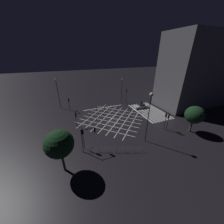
{
  "coord_description": "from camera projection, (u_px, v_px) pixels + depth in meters",
  "views": [
    {
      "loc": [
        -26.02,
        10.28,
        15.13
      ],
      "look_at": [
        0.0,
        0.0,
        1.74
      ],
      "focal_mm": 20.0,
      "sensor_mm": 36.0,
      "label": 1
    }
  ],
  "objects": [
    {
      "name": "ground_plane",
      "position": [
        112.0,
        118.0,
        31.77
      ],
      "size": [
        200.0,
        200.0,
        0.0
      ],
      "primitive_type": "plane",
      "color": "black"
    },
    {
      "name": "road_markings",
      "position": [
        134.0,
        113.0,
        34.28
      ],
      "size": [
        18.15,
        23.79,
        0.01
      ],
      "color": "silver",
      "rests_on": "ground_plane"
    },
    {
      "name": "office_building",
      "position": [
        217.0,
        70.0,
        39.18
      ],
      "size": [
        10.06,
        38.93,
        20.06
      ],
      "rotation": [
        0.0,
        0.0,
        1.57
      ],
      "color": "slate",
      "rests_on": "ground_plane"
    },
    {
      "name": "traffic_light_sw_main",
      "position": [
        166.0,
        118.0,
        26.18
      ],
      "size": [
        0.39,
        0.36,
        3.87
      ],
      "color": "black",
      "rests_on": "ground_plane"
    },
    {
      "name": "traffic_light_sw_cross",
      "position": [
        168.0,
        119.0,
        25.55
      ],
      "size": [
        0.36,
        0.39,
        4.02
      ],
      "rotation": [
        0.0,
        0.0,
        1.57
      ],
      "color": "black",
      "rests_on": "ground_plane"
    },
    {
      "name": "traffic_light_median_north",
      "position": [
        76.0,
        117.0,
        27.33
      ],
      "size": [
        0.36,
        0.39,
        3.36
      ],
      "rotation": [
        0.0,
        0.0,
        -1.57
      ],
      "color": "black",
      "rests_on": "ground_plane"
    },
    {
      "name": "traffic_light_nw_main",
      "position": [
        83.0,
        135.0,
        20.54
      ],
      "size": [
        0.39,
        0.36,
        4.0
      ],
      "color": "black",
      "rests_on": "ground_plane"
    },
    {
      "name": "traffic_light_se_main",
      "position": [
        127.0,
        93.0,
        40.51
      ],
      "size": [
        0.39,
        0.36,
        4.5
      ],
      "rotation": [
        0.0,
        0.0,
        3.14
      ],
      "color": "black",
      "rests_on": "ground_plane"
    },
    {
      "name": "traffic_light_median_south",
      "position": [
        141.0,
        104.0,
        33.89
      ],
      "size": [
        0.36,
        0.39,
        3.38
      ],
      "rotation": [
        0.0,
        0.0,
        1.57
      ],
      "color": "black",
      "rests_on": "ground_plane"
    },
    {
      "name": "traffic_light_nw_cross",
      "position": [
        89.0,
        134.0,
        20.04
      ],
      "size": [
        0.36,
        2.42,
        4.44
      ],
      "rotation": [
        0.0,
        0.0,
        -1.57
      ],
      "color": "black",
      "rests_on": "ground_plane"
    },
    {
      "name": "traffic_light_ne_cross",
      "position": [
        69.0,
        101.0,
        35.63
      ],
      "size": [
        0.36,
        0.39,
        3.44
      ],
      "rotation": [
        0.0,
        0.0,
        -1.57
      ],
      "color": "black",
      "rests_on": "ground_plane"
    },
    {
      "name": "street_lamp_east",
      "position": [
        122.0,
        87.0,
        39.2
      ],
      "size": [
        0.45,
        0.45,
        7.85
      ],
      "color": "black",
      "rests_on": "ground_plane"
    },
    {
      "name": "street_lamp_west",
      "position": [
        150.0,
        106.0,
        20.51
      ],
      "size": [
        0.62,
        0.62,
        9.45
      ],
      "color": "black",
      "rests_on": "ground_plane"
    },
    {
      "name": "street_lamp_far",
      "position": [
        57.0,
        87.0,
        34.88
      ],
      "size": [
        0.54,
        0.54,
        8.68
      ],
      "color": "black",
      "rests_on": "ground_plane"
    },
    {
      "name": "street_tree_near",
      "position": [
        195.0,
        115.0,
        24.77
      ],
      "size": [
        3.57,
        3.57,
        5.71
      ],
      "color": "brown",
      "rests_on": "ground_plane"
    },
    {
      "name": "street_tree_far",
      "position": [
        59.0,
        144.0,
        15.79
      ],
      "size": [
        3.73,
        3.73,
        6.54
      ],
      "color": "brown",
      "rests_on": "ground_plane"
    },
    {
      "name": "waiting_car",
      "position": [
        141.0,
        106.0,
        37.54
      ],
      "size": [
        1.82,
        4.32,
        1.25
      ],
      "rotation": [
        0.0,
        0.0,
        1.57
      ],
      "color": "silver",
      "rests_on": "ground_plane"
    },
    {
      "name": "pedestrian_railing",
      "position": [
        112.0,
        149.0,
        20.71
      ],
      "size": [
        3.82,
        9.58,
        1.05
      ],
      "rotation": [
        0.0,
        0.0,
        -1.95
      ],
      "color": "gray",
      "rests_on": "ground_plane"
    }
  ]
}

